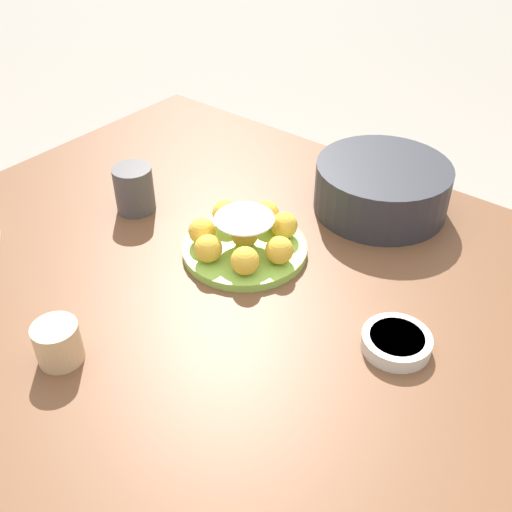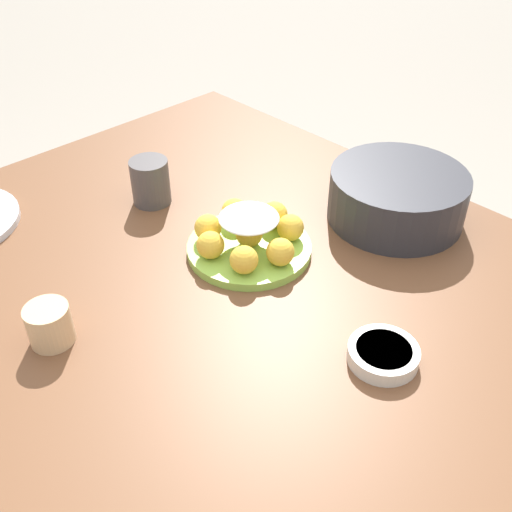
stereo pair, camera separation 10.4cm
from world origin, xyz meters
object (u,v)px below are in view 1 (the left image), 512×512
(cake_plate, at_px, (245,239))
(cup_far, at_px, (134,189))
(serving_bowl, at_px, (382,186))
(sauce_bowl, at_px, (396,342))
(dining_table, at_px, (268,333))
(cup_near, at_px, (58,343))

(cake_plate, height_order, cup_far, cup_far)
(serving_bowl, height_order, sauce_bowl, serving_bowl)
(cake_plate, bearing_deg, dining_table, -33.25)
(sauce_bowl, xyz_separation_m, cup_far, (-0.61, 0.02, 0.03))
(dining_table, distance_m, cake_plate, 0.18)
(cake_plate, relative_size, cup_far, 2.45)
(sauce_bowl, bearing_deg, cake_plate, 172.61)
(serving_bowl, height_order, cup_near, serving_bowl)
(dining_table, relative_size, sauce_bowl, 13.76)
(cup_near, xyz_separation_m, cup_far, (-0.22, 0.35, 0.01))
(cake_plate, height_order, sauce_bowl, cake_plate)
(cake_plate, relative_size, sauce_bowl, 2.16)
(cake_plate, distance_m, serving_bowl, 0.31)
(sauce_bowl, distance_m, cup_far, 0.61)
(sauce_bowl, bearing_deg, dining_table, -172.35)
(dining_table, relative_size, cup_near, 21.40)
(serving_bowl, relative_size, sauce_bowl, 2.50)
(dining_table, xyz_separation_m, sauce_bowl, (0.22, 0.03, 0.10))
(cup_far, bearing_deg, cup_near, -58.01)
(dining_table, distance_m, cup_near, 0.36)
(serving_bowl, xyz_separation_m, cup_near, (-0.17, -0.67, -0.02))
(dining_table, xyz_separation_m, cake_plate, (-0.11, 0.07, 0.12))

